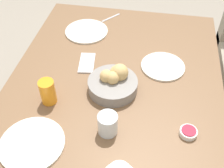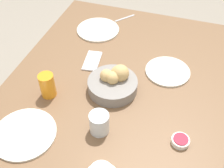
{
  "view_description": "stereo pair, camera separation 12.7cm",
  "coord_description": "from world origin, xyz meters",
  "px_view_note": "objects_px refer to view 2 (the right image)",
  "views": [
    {
      "loc": [
        0.88,
        0.15,
        1.66
      ],
      "look_at": [
        -0.0,
        -0.0,
        0.76
      ],
      "focal_mm": 45.0,
      "sensor_mm": 36.0,
      "label": 1
    },
    {
      "loc": [
        0.85,
        0.28,
        1.66
      ],
      "look_at": [
        -0.0,
        -0.0,
        0.76
      ],
      "focal_mm": 45.0,
      "sensor_mm": 36.0,
      "label": 2
    }
  ],
  "objects_px": {
    "bread_basket": "(113,81)",
    "plate_near_left": "(98,30)",
    "juice_glass": "(47,85)",
    "jam_bowl_berry": "(180,141)",
    "spoon_coffee": "(125,18)",
    "plate_far_center": "(168,71)",
    "water_tumbler": "(99,123)",
    "plate_near_right": "(25,134)",
    "cell_phone": "(92,61)"
  },
  "relations": [
    {
      "from": "bread_basket",
      "to": "spoon_coffee",
      "type": "xyz_separation_m",
      "value": [
        -0.59,
        -0.12,
        -0.04
      ]
    },
    {
      "from": "spoon_coffee",
      "to": "plate_near_right",
      "type": "bearing_deg",
      "value": -8.21
    },
    {
      "from": "cell_phone",
      "to": "water_tumbler",
      "type": "bearing_deg",
      "value": 24.96
    },
    {
      "from": "juice_glass",
      "to": "spoon_coffee",
      "type": "xyz_separation_m",
      "value": [
        -0.72,
        0.14,
        -0.06
      ]
    },
    {
      "from": "cell_phone",
      "to": "jam_bowl_berry",
      "type": "bearing_deg",
      "value": 54.96
    },
    {
      "from": "plate_near_left",
      "to": "juice_glass",
      "type": "bearing_deg",
      "value": -3.48
    },
    {
      "from": "plate_near_right",
      "to": "cell_phone",
      "type": "height_order",
      "value": "plate_near_right"
    },
    {
      "from": "bread_basket",
      "to": "water_tumbler",
      "type": "relative_size",
      "value": 2.46
    },
    {
      "from": "bread_basket",
      "to": "plate_near_right",
      "type": "relative_size",
      "value": 0.89
    },
    {
      "from": "plate_near_left",
      "to": "water_tumbler",
      "type": "relative_size",
      "value": 2.66
    },
    {
      "from": "water_tumbler",
      "to": "cell_phone",
      "type": "xyz_separation_m",
      "value": [
        -0.39,
        -0.18,
        -0.04
      ]
    },
    {
      "from": "bread_basket",
      "to": "plate_near_left",
      "type": "height_order",
      "value": "bread_basket"
    },
    {
      "from": "plate_near_left",
      "to": "plate_far_center",
      "type": "xyz_separation_m",
      "value": [
        0.23,
        0.45,
        0.0
      ]
    },
    {
      "from": "plate_near_left",
      "to": "juice_glass",
      "type": "relative_size",
      "value": 2.13
    },
    {
      "from": "plate_near_left",
      "to": "water_tumbler",
      "type": "bearing_deg",
      "value": 20.72
    },
    {
      "from": "water_tumbler",
      "to": "jam_bowl_berry",
      "type": "height_order",
      "value": "water_tumbler"
    },
    {
      "from": "plate_near_right",
      "to": "water_tumbler",
      "type": "relative_size",
      "value": 2.76
    },
    {
      "from": "juice_glass",
      "to": "water_tumbler",
      "type": "bearing_deg",
      "value": 68.05
    },
    {
      "from": "bread_basket",
      "to": "plate_far_center",
      "type": "distance_m",
      "value": 0.29
    },
    {
      "from": "bread_basket",
      "to": "jam_bowl_berry",
      "type": "relative_size",
      "value": 3.22
    },
    {
      "from": "plate_near_left",
      "to": "plate_near_right",
      "type": "height_order",
      "value": "same"
    },
    {
      "from": "water_tumbler",
      "to": "cell_phone",
      "type": "bearing_deg",
      "value": -155.04
    },
    {
      "from": "bread_basket",
      "to": "cell_phone",
      "type": "distance_m",
      "value": 0.22
    },
    {
      "from": "plate_near_right",
      "to": "juice_glass",
      "type": "xyz_separation_m",
      "value": [
        -0.23,
        -0.01,
        0.05
      ]
    },
    {
      "from": "plate_far_center",
      "to": "water_tumbler",
      "type": "relative_size",
      "value": 2.37
    },
    {
      "from": "plate_near_right",
      "to": "cell_phone",
      "type": "distance_m",
      "value": 0.51
    },
    {
      "from": "plate_far_center",
      "to": "cell_phone",
      "type": "relative_size",
      "value": 1.37
    },
    {
      "from": "bread_basket",
      "to": "juice_glass",
      "type": "relative_size",
      "value": 1.96
    },
    {
      "from": "plate_near_right",
      "to": "juice_glass",
      "type": "bearing_deg",
      "value": -178.1
    },
    {
      "from": "plate_far_center",
      "to": "jam_bowl_berry",
      "type": "xyz_separation_m",
      "value": [
        0.39,
        0.12,
        0.01
      ]
    },
    {
      "from": "juice_glass",
      "to": "bread_basket",
      "type": "bearing_deg",
      "value": 116.19
    },
    {
      "from": "spoon_coffee",
      "to": "plate_near_left",
      "type": "bearing_deg",
      "value": -32.5
    },
    {
      "from": "bread_basket",
      "to": "water_tumbler",
      "type": "xyz_separation_m",
      "value": [
        0.24,
        0.02,
        0.0
      ]
    },
    {
      "from": "plate_far_center",
      "to": "cell_phone",
      "type": "height_order",
      "value": "plate_far_center"
    },
    {
      "from": "cell_phone",
      "to": "plate_near_right",
      "type": "bearing_deg",
      "value": -10.62
    },
    {
      "from": "bread_basket",
      "to": "plate_near_left",
      "type": "relative_size",
      "value": 0.92
    },
    {
      "from": "plate_near_left",
      "to": "cell_phone",
      "type": "distance_m",
      "value": 0.28
    },
    {
      "from": "plate_near_right",
      "to": "spoon_coffee",
      "type": "xyz_separation_m",
      "value": [
        -0.94,
        0.14,
        -0.0
      ]
    },
    {
      "from": "water_tumbler",
      "to": "bread_basket",
      "type": "bearing_deg",
      "value": -174.96
    },
    {
      "from": "plate_far_center",
      "to": "cell_phone",
      "type": "bearing_deg",
      "value": -84.07
    },
    {
      "from": "plate_near_left",
      "to": "bread_basket",
      "type": "bearing_deg",
      "value": 28.68
    },
    {
      "from": "juice_glass",
      "to": "jam_bowl_berry",
      "type": "xyz_separation_m",
      "value": [
        0.07,
        0.6,
        -0.04
      ]
    },
    {
      "from": "plate_far_center",
      "to": "juice_glass",
      "type": "relative_size",
      "value": 1.9
    },
    {
      "from": "plate_near_right",
      "to": "jam_bowl_berry",
      "type": "xyz_separation_m",
      "value": [
        -0.15,
        0.59,
        0.01
      ]
    },
    {
      "from": "bread_basket",
      "to": "jam_bowl_berry",
      "type": "distance_m",
      "value": 0.39
    },
    {
      "from": "jam_bowl_berry",
      "to": "spoon_coffee",
      "type": "distance_m",
      "value": 0.91
    },
    {
      "from": "bread_basket",
      "to": "juice_glass",
      "type": "xyz_separation_m",
      "value": [
        0.13,
        -0.26,
        0.02
      ]
    },
    {
      "from": "jam_bowl_berry",
      "to": "spoon_coffee",
      "type": "height_order",
      "value": "jam_bowl_berry"
    },
    {
      "from": "water_tumbler",
      "to": "spoon_coffee",
      "type": "relative_size",
      "value": 0.8
    },
    {
      "from": "bread_basket",
      "to": "plate_far_center",
      "type": "height_order",
      "value": "bread_basket"
    }
  ]
}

